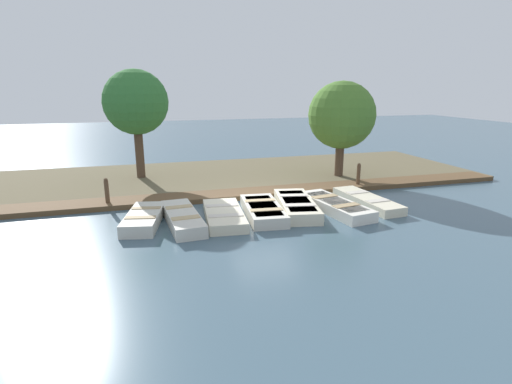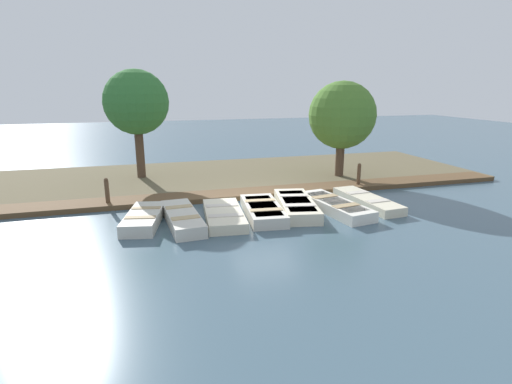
% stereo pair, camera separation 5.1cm
% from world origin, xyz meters
% --- Properties ---
extents(ground_plane, '(80.00, 80.00, 0.00)m').
position_xyz_m(ground_plane, '(0.00, 0.00, 0.00)').
color(ground_plane, '#425B6B').
extents(shore_bank, '(8.00, 24.00, 0.19)m').
position_xyz_m(shore_bank, '(-5.00, 0.00, 0.09)').
color(shore_bank, brown).
rests_on(shore_bank, ground_plane).
extents(dock_walkway, '(1.31, 23.67, 0.20)m').
position_xyz_m(dock_walkway, '(-1.53, 0.00, 0.10)').
color(dock_walkway, brown).
rests_on(dock_walkway, ground_plane).
extents(rowboat_0, '(2.84, 1.56, 0.43)m').
position_xyz_m(rowboat_0, '(0.96, -4.50, 0.21)').
color(rowboat_0, beige).
rests_on(rowboat_0, ground_plane).
extents(rowboat_1, '(3.34, 1.21, 0.43)m').
position_xyz_m(rowboat_1, '(1.25, -3.26, 0.21)').
color(rowboat_1, beige).
rests_on(rowboat_1, ground_plane).
extents(rowboat_2, '(3.15, 1.50, 0.36)m').
position_xyz_m(rowboat_2, '(1.25, -1.86, 0.18)').
color(rowboat_2, beige).
rests_on(rowboat_2, ground_plane).
extents(rowboat_3, '(3.17, 1.50, 0.42)m').
position_xyz_m(rowboat_3, '(1.17, -0.44, 0.21)').
color(rowboat_3, beige).
rests_on(rowboat_3, ground_plane).
extents(rowboat_4, '(3.54, 1.80, 0.44)m').
position_xyz_m(rowboat_4, '(1.00, 0.89, 0.22)').
color(rowboat_4, beige).
rests_on(rowboat_4, ground_plane).
extents(rowboat_5, '(3.56, 1.63, 0.41)m').
position_xyz_m(rowboat_5, '(1.37, 2.25, 0.20)').
color(rowboat_5, silver).
rests_on(rowboat_5, ground_plane).
extents(rowboat_6, '(3.47, 1.24, 0.35)m').
position_xyz_m(rowboat_6, '(1.00, 3.81, 0.17)').
color(rowboat_6, beige).
rests_on(rowboat_6, ground_plane).
extents(mooring_post_near, '(0.16, 0.16, 1.14)m').
position_xyz_m(mooring_post_near, '(-1.39, -5.77, 0.58)').
color(mooring_post_near, brown).
rests_on(mooring_post_near, ground_plane).
extents(mooring_post_far, '(0.16, 0.16, 1.14)m').
position_xyz_m(mooring_post_far, '(-1.39, 4.79, 0.58)').
color(mooring_post_far, brown).
rests_on(mooring_post_far, ground_plane).
extents(park_tree_far_left, '(2.98, 2.98, 5.21)m').
position_xyz_m(park_tree_far_left, '(-5.56, -4.51, 3.68)').
color(park_tree_far_left, '#4C3828').
rests_on(park_tree_far_left, ground_plane).
extents(park_tree_left, '(3.17, 3.17, 4.69)m').
position_xyz_m(park_tree_left, '(-3.24, 4.79, 3.08)').
color(park_tree_left, '#4C3828').
rests_on(park_tree_left, ground_plane).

